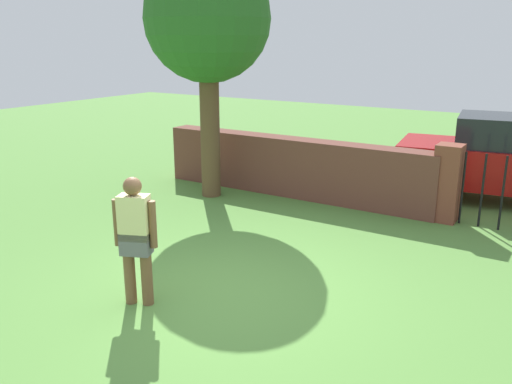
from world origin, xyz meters
name	(u,v)px	position (x,y,z in m)	size (l,w,h in m)	color
ground_plane	(229,295)	(0.00, 0.00, 0.00)	(40.00, 40.00, 0.00)	#568C3D
brick_wall	(293,167)	(-1.50, 4.48, 0.61)	(6.03, 0.50, 1.21)	brown
tree	(207,22)	(-2.94, 3.56, 3.49)	(2.46, 2.46, 4.79)	brown
person	(136,235)	(-0.82, -0.78, 0.90)	(0.51, 0.34, 1.62)	brown
car	(509,159)	(2.35, 6.38, 0.86)	(4.40, 2.37, 1.72)	#A51111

